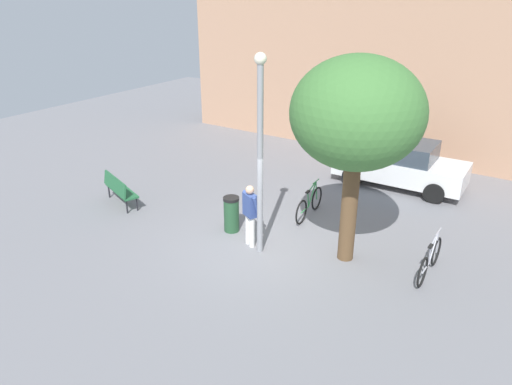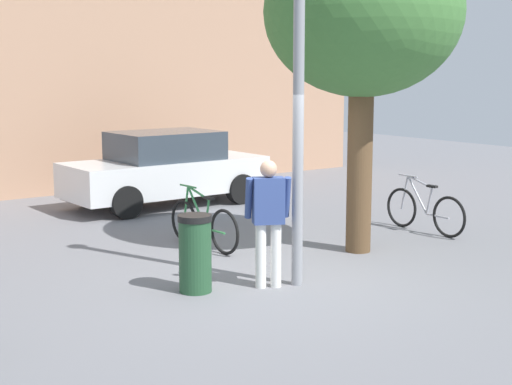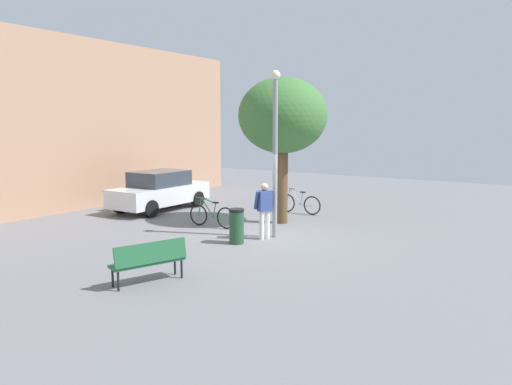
% 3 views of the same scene
% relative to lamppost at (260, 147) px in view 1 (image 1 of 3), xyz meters
% --- Properties ---
extents(ground_plane, '(36.00, 36.00, 0.00)m').
position_rel_lamppost_xyz_m(ground_plane, '(-0.13, 0.22, -2.78)').
color(ground_plane, slate).
extents(building_facade, '(17.97, 2.00, 6.74)m').
position_rel_lamppost_xyz_m(building_facade, '(-0.13, 9.83, 0.59)').
color(building_facade, tan).
rests_on(building_facade, ground_plane).
extents(lamppost, '(0.28, 0.28, 4.92)m').
position_rel_lamppost_xyz_m(lamppost, '(0.00, 0.00, 0.00)').
color(lamppost, gray).
rests_on(lamppost, ground_plane).
extents(person_by_lamppost, '(0.63, 0.47, 1.67)m').
position_rel_lamppost_xyz_m(person_by_lamppost, '(-0.38, 0.13, -1.81)').
color(person_by_lamppost, white).
rests_on(person_by_lamppost, ground_plane).
extents(park_bench, '(1.66, 1.00, 0.92)m').
position_rel_lamppost_xyz_m(park_bench, '(-5.13, 0.01, -2.23)').
color(park_bench, '#236038').
rests_on(park_bench, ground_plane).
extents(plaza_tree, '(2.98, 2.98, 4.93)m').
position_rel_lamppost_xyz_m(plaza_tree, '(1.95, 0.89, 0.85)').
color(plaza_tree, brown).
rests_on(plaza_tree, ground_plane).
extents(bicycle_green, '(0.17, 1.81, 0.97)m').
position_rel_lamppost_xyz_m(bicycle_green, '(0.10, 2.49, -2.39)').
color(bicycle_green, black).
rests_on(bicycle_green, ground_plane).
extents(bicycle_silver, '(0.08, 1.81, 0.97)m').
position_rel_lamppost_xyz_m(bicycle_silver, '(3.88, 1.27, -2.39)').
color(bicycle_silver, black).
rests_on(bicycle_silver, ground_plane).
extents(parked_car_white, '(4.24, 1.90, 1.55)m').
position_rel_lamppost_xyz_m(parked_car_white, '(1.51, 6.24, -2.00)').
color(parked_car_white, silver).
rests_on(parked_car_white, ground_plane).
extents(trash_bin, '(0.44, 0.44, 1.00)m').
position_rel_lamppost_xyz_m(trash_bin, '(-1.25, 0.51, -2.27)').
color(trash_bin, '#234C2D').
rests_on(trash_bin, ground_plane).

